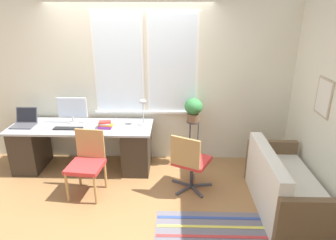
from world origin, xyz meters
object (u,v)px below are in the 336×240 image
mouse (89,128)px  book_stack (105,125)px  couch_loveseat (283,189)px  laptop (25,122)px  office_chair_swivel (190,161)px  desk_lamp (143,108)px  plant_stand (193,129)px  keyboard (68,128)px  desk_chair_wooden (87,161)px  potted_plant (193,108)px  monitor (72,109)px

mouse → book_stack: book_stack is taller
mouse → couch_loveseat: bearing=-17.4°
laptop → mouse: 1.03m
book_stack → office_chair_swivel: 1.39m
desk_lamp → plant_stand: (0.78, 0.11, -0.38)m
keyboard → plant_stand: size_ratio=0.58×
mouse → desk_lamp: desk_lamp is taller
desk_chair_wooden → potted_plant: 1.77m
desk_lamp → couch_loveseat: bearing=-29.4°
book_stack → plant_stand: book_stack is taller
desk_chair_wooden → office_chair_swivel: bearing=10.2°
monitor → couch_loveseat: 3.25m
monitor → couch_loveseat: bearing=-20.3°
desk_chair_wooden → plant_stand: bearing=37.1°
laptop → plant_stand: size_ratio=0.45×
couch_loveseat → plant_stand: size_ratio=2.00×
laptop → book_stack: 1.27m
couch_loveseat → potted_plant: potted_plant is taller
monitor → desk_chair_wooden: (0.42, -0.81, -0.47)m
monitor → desk_chair_wooden: size_ratio=0.52×
plant_stand → book_stack: bearing=-168.1°
desk_lamp → plant_stand: desk_lamp is taller
mouse → monitor: bearing=139.9°
laptop → keyboard: (0.72, -0.13, -0.05)m
desk_lamp → desk_chair_wooden: 1.15m
desk_lamp → mouse: bearing=-164.9°
keyboard → couch_loveseat: couch_loveseat is taller
book_stack → desk_chair_wooden: desk_chair_wooden is taller
desk_chair_wooden → mouse: bearing=107.5°
laptop → book_stack: laptop is taller
mouse → desk_chair_wooden: desk_chair_wooden is taller
book_stack → office_chair_swivel: (1.26, -0.50, -0.32)m
potted_plant → couch_loveseat: bearing=-46.7°
book_stack → monitor: bearing=158.2°
keyboard → office_chair_swivel: 1.88m
mouse → office_chair_swivel: bearing=-16.9°
office_chair_swivel → keyboard: bearing=12.8°
office_chair_swivel → couch_loveseat: (1.17, -0.38, -0.17)m
plant_stand → mouse: bearing=-168.4°
monitor → laptop: bearing=-169.0°
laptop → couch_loveseat: bearing=-14.6°
plant_stand → desk_lamp: bearing=-172.1°
monitor → potted_plant: 1.89m
laptop → office_chair_swivel: bearing=-12.9°
couch_loveseat → desk_lamp: bearing=60.6°
desk_chair_wooden → plant_stand: desk_chair_wooden is taller
book_stack → couch_loveseat: 2.63m
keyboard → plant_stand: bearing=10.1°
book_stack → plant_stand: 1.37m
office_chair_swivel → laptop: bearing=13.7°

